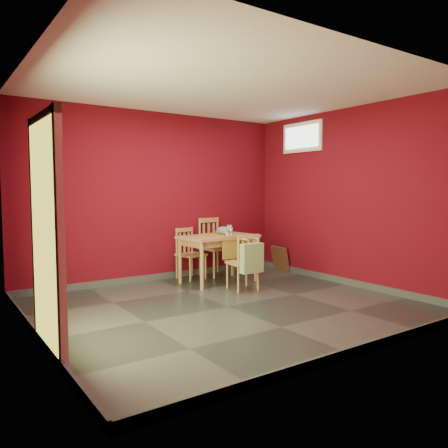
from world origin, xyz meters
TOP-DOWN VIEW (x-y plane):
  - ground at (0.00, 0.00)m, footprint 4.50×4.50m
  - room_shell at (0.00, 0.00)m, footprint 4.50×4.50m
  - doorway at (-2.23, -0.40)m, footprint 0.06×1.01m
  - window at (2.23, 1.00)m, footprint 0.05×0.90m
  - outlet_plate at (1.60, 1.99)m, footprint 0.08×0.02m
  - dining_table at (0.71, 1.27)m, footprint 1.25×0.79m
  - table_runner at (0.71, 1.16)m, footprint 0.37×0.69m
  - chair_far_left at (0.48, 1.79)m, footprint 0.46×0.46m
  - chair_far_right at (0.98, 1.81)m, footprint 0.50×0.50m
  - chair_near at (0.71, 0.61)m, footprint 0.43×0.43m
  - tote_bag at (0.70, 0.41)m, footprint 0.35×0.20m
  - cat at (0.84, 1.31)m, footprint 0.26×0.40m
  - picture_frame at (2.19, 1.48)m, footprint 0.20×0.45m

SIDE VIEW (x-z plane):
  - ground at x=0.00m, z-range 0.00..0.00m
  - room_shell at x=0.00m, z-range -2.20..2.30m
  - picture_frame at x=2.19m, z-range 0.00..0.44m
  - outlet_plate at x=1.60m, z-range 0.24..0.36m
  - chair_near at x=0.71m, z-range 0.01..0.84m
  - chair_far_left at x=0.48m, z-range 0.01..0.84m
  - tote_bag at x=0.70m, z-range 0.26..0.74m
  - chair_far_right at x=0.98m, z-range 0.01..0.99m
  - dining_table at x=0.71m, z-range 0.28..1.03m
  - table_runner at x=0.71m, z-range 0.52..0.86m
  - cat at x=0.84m, z-range 0.75..0.93m
  - doorway at x=-2.23m, z-range 0.06..2.19m
  - window at x=2.23m, z-range 2.10..2.60m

